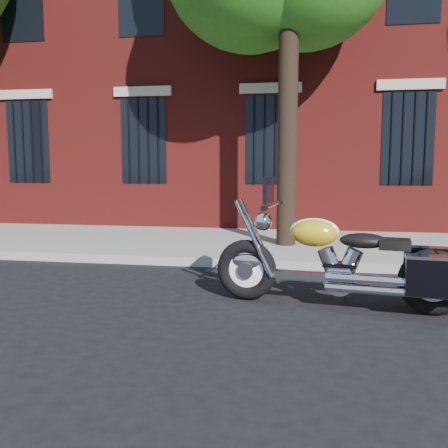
# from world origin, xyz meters

# --- Properties ---
(ground) EXTENTS (120.00, 120.00, 0.00)m
(ground) POSITION_xyz_m (0.00, 0.00, 0.00)
(ground) COLOR black
(ground) RESTS_ON ground
(curb) EXTENTS (40.00, 0.16, 0.15)m
(curb) POSITION_xyz_m (0.00, 1.38, 0.07)
(curb) COLOR gray
(curb) RESTS_ON ground
(sidewalk) EXTENTS (40.00, 3.60, 0.15)m
(sidewalk) POSITION_xyz_m (0.00, 3.26, 0.07)
(sidewalk) COLOR gray
(sidewalk) RESTS_ON ground
(building) EXTENTS (26.00, 10.08, 12.00)m
(building) POSITION_xyz_m (0.00, 10.06, 6.00)
(building) COLOR maroon
(building) RESTS_ON ground
(motorcycle) EXTENTS (2.92, 1.07, 1.50)m
(motorcycle) POSITION_xyz_m (1.39, -0.68, 0.51)
(motorcycle) COLOR black
(motorcycle) RESTS_ON ground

